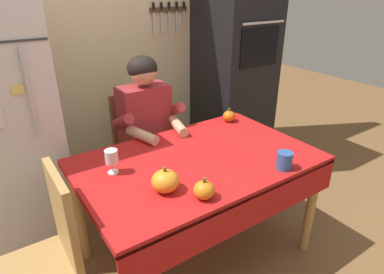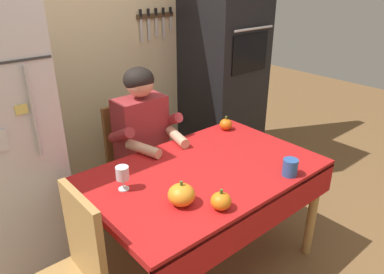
% 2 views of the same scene
% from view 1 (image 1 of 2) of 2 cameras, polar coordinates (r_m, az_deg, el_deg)
% --- Properties ---
extents(ground_plane, '(10.00, 10.00, 0.00)m').
position_cam_1_polar(ground_plane, '(2.35, 2.32, -20.75)').
color(ground_plane, brown).
rests_on(ground_plane, ground).
extents(back_wall_assembly, '(3.70, 0.13, 2.60)m').
position_cam_1_polar(back_wall_assembly, '(2.88, -13.19, 16.81)').
color(back_wall_assembly, beige).
rests_on(back_wall_assembly, ground).
extents(wall_oven, '(0.60, 0.64, 2.10)m').
position_cam_1_polar(wall_oven, '(3.14, 7.44, 13.25)').
color(wall_oven, black).
rests_on(wall_oven, ground).
extents(dining_table, '(1.40, 0.90, 0.74)m').
position_cam_1_polar(dining_table, '(1.98, 1.33, -6.08)').
color(dining_table, tan).
rests_on(dining_table, ground).
extents(chair_behind_person, '(0.40, 0.40, 0.93)m').
position_cam_1_polar(chair_behind_person, '(2.65, -9.01, -1.47)').
color(chair_behind_person, brown).
rests_on(chair_behind_person, ground).
extents(seated_person, '(0.47, 0.55, 1.25)m').
position_cam_1_polar(seated_person, '(2.40, -7.39, 1.68)').
color(seated_person, '#38384C').
rests_on(seated_person, ground).
extents(chair_left_side, '(0.40, 0.40, 0.93)m').
position_cam_1_polar(chair_left_side, '(1.79, -23.76, -18.36)').
color(chair_left_side, tan).
rests_on(chair_left_side, ground).
extents(coffee_mug, '(0.12, 0.09, 0.10)m').
position_cam_1_polar(coffee_mug, '(1.90, 15.82, -3.94)').
color(coffee_mug, '#2D569E').
rests_on(coffee_mug, dining_table).
extents(wine_glass, '(0.07, 0.07, 0.14)m').
position_cam_1_polar(wine_glass, '(1.82, -13.82, -3.47)').
color(wine_glass, white).
rests_on(wine_glass, dining_table).
extents(pumpkin_large, '(0.14, 0.14, 0.13)m').
position_cam_1_polar(pumpkin_large, '(1.64, -4.67, -7.64)').
color(pumpkin_large, orange).
rests_on(pumpkin_large, dining_table).
extents(pumpkin_medium, '(0.10, 0.10, 0.11)m').
position_cam_1_polar(pumpkin_medium, '(1.59, 2.12, -9.18)').
color(pumpkin_medium, orange).
rests_on(pumpkin_medium, dining_table).
extents(pumpkin_small, '(0.09, 0.09, 0.11)m').
position_cam_1_polar(pumpkin_small, '(2.48, 6.47, 3.64)').
color(pumpkin_small, orange).
rests_on(pumpkin_small, dining_table).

